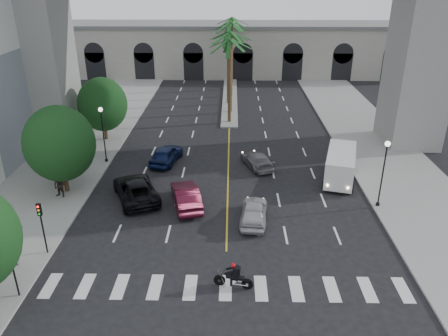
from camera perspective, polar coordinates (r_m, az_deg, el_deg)
ground at (r=26.78m, az=0.25°, el=-13.33°), size 140.00×140.00×0.00m
sidewalk_left at (r=42.54m, az=-20.08°, el=0.25°), size 8.00×100.00×0.15m
sidewalk_right at (r=42.34m, az=21.32°, el=-0.06°), size 8.00×100.00×0.15m
median at (r=61.40m, az=0.78°, el=8.95°), size 2.00×24.00×0.20m
pier_building at (r=77.16m, az=0.88°, el=15.29°), size 71.00×10.50×8.50m
palm_a at (r=49.74m, az=0.76°, el=15.92°), size 3.20×3.20×10.30m
palm_b at (r=53.66m, az=0.90°, el=16.83°), size 3.20×3.20×10.60m
palm_c at (r=57.69m, az=0.61°, el=16.89°), size 3.20×3.20×10.10m
palm_d at (r=61.57m, az=0.99°, el=18.05°), size 3.20×3.20×10.90m
palm_e at (r=65.60m, az=0.77°, el=18.03°), size 3.20×3.20×10.40m
palm_f at (r=69.55m, az=1.05°, el=18.62°), size 3.20×3.20×10.70m
street_tree_mid at (r=36.02m, az=-20.67°, el=2.99°), size 5.44×5.44×7.21m
street_tree_far at (r=46.89m, az=-15.59°, el=8.01°), size 5.04×5.04×6.68m
lamp_post_left_far at (r=41.15m, az=-15.54°, el=4.79°), size 0.40×0.40×5.35m
lamp_post_right at (r=33.90m, az=20.12°, el=-0.06°), size 0.40×0.40×5.35m
traffic_signal_near at (r=25.99m, az=-26.09°, el=-10.70°), size 0.25×0.18×3.65m
traffic_signal_far at (r=29.01m, az=-22.77°, el=-6.30°), size 0.25×0.18×3.65m
motorcycle_rider at (r=25.21m, az=1.39°, el=-13.97°), size 2.25×0.68×1.63m
car_a at (r=31.22m, az=3.92°, el=-5.68°), size 2.30×4.74×1.56m
car_b at (r=33.19m, az=-5.00°, el=-3.66°), size 2.99×5.38×1.68m
car_c at (r=34.77m, az=-11.46°, el=-2.71°), size 4.98×6.68×1.69m
car_d at (r=39.84m, az=4.32°, el=1.06°), size 3.29×5.00×1.35m
car_e at (r=40.91m, az=-7.54°, el=1.79°), size 3.02×5.20×1.66m
cargo_van at (r=38.10m, az=14.96°, el=0.39°), size 3.77×6.44×2.58m
pedestrian_a at (r=29.36m, az=-25.99°, el=-9.95°), size 0.77×0.68×1.76m
pedestrian_b at (r=36.32m, az=-20.69°, el=-2.17°), size 1.10×0.96×1.94m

